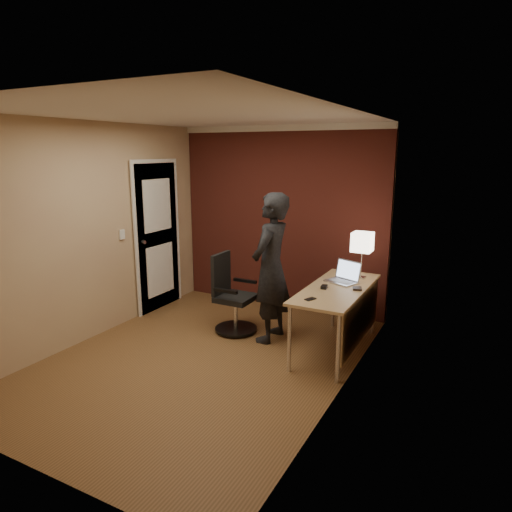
% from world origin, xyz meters
% --- Properties ---
extents(room, '(4.00, 4.00, 4.00)m').
position_xyz_m(room, '(-0.27, 1.54, 1.37)').
color(room, brown).
rests_on(room, ground).
extents(desk, '(0.60, 1.50, 0.73)m').
position_xyz_m(desk, '(1.25, 0.85, 0.60)').
color(desk, tan).
rests_on(desk, ground).
extents(desk_lamp, '(0.22, 0.22, 0.54)m').
position_xyz_m(desk_lamp, '(1.31, 1.34, 1.15)').
color(desk_lamp, silver).
rests_on(desk_lamp, desk).
extents(laptop, '(0.40, 0.37, 0.23)m').
position_xyz_m(laptop, '(1.18, 1.11, 0.79)').
color(laptop, silver).
rests_on(laptop, desk).
extents(mouse, '(0.07, 0.11, 0.03)m').
position_xyz_m(mouse, '(1.07, 0.75, 0.75)').
color(mouse, black).
rests_on(mouse, desk).
extents(phone, '(0.10, 0.13, 0.01)m').
position_xyz_m(phone, '(1.07, 0.33, 0.73)').
color(phone, black).
rests_on(phone, desk).
extents(wallet, '(0.12, 0.13, 0.02)m').
position_xyz_m(wallet, '(1.40, 0.88, 0.74)').
color(wallet, black).
rests_on(wallet, desk).
extents(office_chair, '(0.51, 0.52, 0.94)m').
position_xyz_m(office_chair, '(-0.12, 0.81, 0.42)').
color(office_chair, black).
rests_on(office_chair, ground).
extents(person, '(0.42, 0.63, 1.72)m').
position_xyz_m(person, '(0.41, 0.81, 0.86)').
color(person, black).
rests_on(person, ground).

